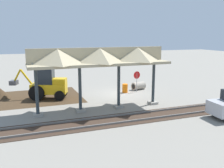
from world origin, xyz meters
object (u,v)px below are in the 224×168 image
at_px(backhoe, 47,85).
at_px(concrete_pipe, 138,86).
at_px(stop_sign, 137,77).
at_px(traffic_barrel, 125,88).

height_order(backhoe, concrete_pipe, backhoe).
distance_m(stop_sign, concrete_pipe, 1.69).
height_order(stop_sign, backhoe, backhoe).
height_order(stop_sign, concrete_pipe, stop_sign).
relative_size(stop_sign, traffic_barrel, 2.40).
bearing_deg(traffic_barrel, concrete_pipe, -157.56).
bearing_deg(traffic_barrel, stop_sign, 169.69).
bearing_deg(backhoe, stop_sign, 177.28).
distance_m(stop_sign, traffic_barrel, 1.66).
bearing_deg(backhoe, traffic_barrel, 178.49).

